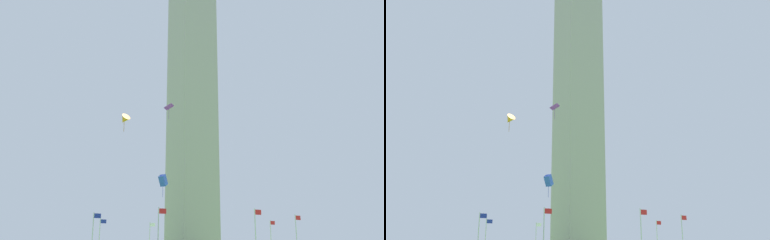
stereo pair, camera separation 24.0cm
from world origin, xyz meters
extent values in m
cube|color=#A8A399|center=(0.00, 0.00, 26.05)|extent=(6.51, 6.51, 52.11)
cube|color=red|center=(16.53, 0.00, 6.59)|extent=(1.00, 0.03, 0.64)
cube|color=#1E2D99|center=(11.85, 11.30, 6.59)|extent=(1.00, 0.03, 0.64)
cube|color=white|center=(0.55, 15.98, 6.59)|extent=(1.00, 0.03, 0.64)
cylinder|color=silver|center=(-11.30, 11.30, 3.52)|extent=(0.14, 0.14, 7.04)
cube|color=#1E2D99|center=(-10.75, 11.30, 6.59)|extent=(1.00, 0.03, 0.64)
cylinder|color=silver|center=(-15.98, 0.00, 3.52)|extent=(0.14, 0.14, 7.04)
cube|color=#1E2D99|center=(-15.43, 0.00, 6.59)|extent=(1.00, 0.03, 0.64)
cylinder|color=silver|center=(-11.30, -11.30, 3.52)|extent=(0.14, 0.14, 7.04)
cube|color=red|center=(-10.75, -11.30, 6.59)|extent=(1.00, 0.03, 0.64)
cylinder|color=silver|center=(0.00, -15.98, 3.52)|extent=(0.14, 0.14, 7.04)
cube|color=red|center=(0.55, -15.98, 6.59)|extent=(1.00, 0.03, 0.64)
cylinder|color=silver|center=(11.30, -11.30, 3.52)|extent=(0.14, 0.14, 7.04)
cube|color=red|center=(11.85, -11.30, 6.59)|extent=(1.00, 0.03, 0.64)
cube|color=purple|center=(-7.14, -5.36, 22.71)|extent=(1.84, 1.84, 0.62)
cylinder|color=#67278E|center=(-7.14, -5.36, 21.62)|extent=(0.04, 0.04, 1.64)
cone|color=orange|center=(-19.37, -19.34, 15.04)|extent=(1.20, 1.43, 1.27)
cylinder|color=#A75C15|center=(-19.37, -19.34, 14.28)|extent=(0.04, 0.04, 1.14)
cube|color=blue|center=(-10.94, -11.63, 10.36)|extent=(1.53, 1.39, 1.55)
cylinder|color=#233C9D|center=(-10.94, -11.63, 9.16)|extent=(0.04, 0.04, 1.80)
camera|label=1|loc=(-34.34, -59.47, 1.93)|focal=39.53mm
camera|label=2|loc=(-34.14, -59.59, 1.93)|focal=39.53mm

